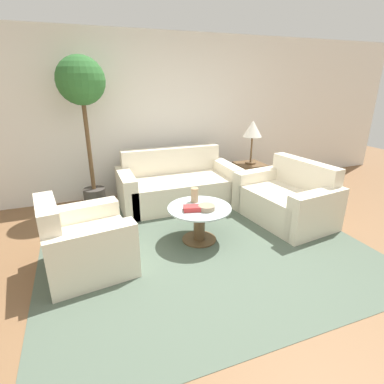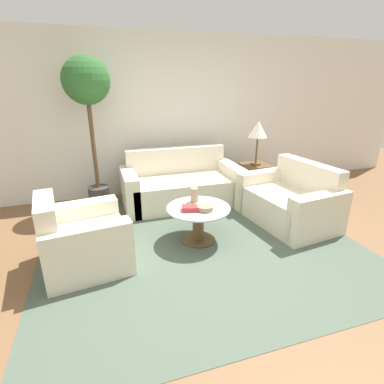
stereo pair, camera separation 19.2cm
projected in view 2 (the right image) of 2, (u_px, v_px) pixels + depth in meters
name	position (u px, v px, depth m)	size (l,w,h in m)	color
ground_plane	(216.00, 270.00, 3.13)	(14.00, 14.00, 0.00)	brown
wall_back	(160.00, 117.00, 5.01)	(10.00, 0.06, 2.60)	white
rug	(198.00, 240.00, 3.73)	(3.67, 3.43, 0.01)	#4C5B4C
sofa_main	(181.00, 185.00, 4.83)	(1.84, 0.90, 0.84)	beige
armchair	(80.00, 242.00, 3.12)	(0.94, 0.95, 0.81)	beige
loveseat	(291.00, 202.00, 4.16)	(1.01, 1.40, 0.82)	beige
coffee_table	(198.00, 219.00, 3.63)	(0.77, 0.77, 0.44)	brown
side_table	(254.00, 179.00, 5.17)	(0.46, 0.46, 0.53)	brown
table_lamp	(258.00, 130.00, 4.88)	(0.31, 0.31, 0.73)	brown
potted_plant	(88.00, 96.00, 4.14)	(0.65, 0.65, 2.19)	#3D3833
vase	(194.00, 195.00, 3.71)	(0.09, 0.09, 0.18)	tan
bowl	(205.00, 208.00, 3.48)	(0.20, 0.20, 0.06)	gray
book_stack	(191.00, 208.00, 3.47)	(0.23, 0.17, 0.06)	#BC3333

